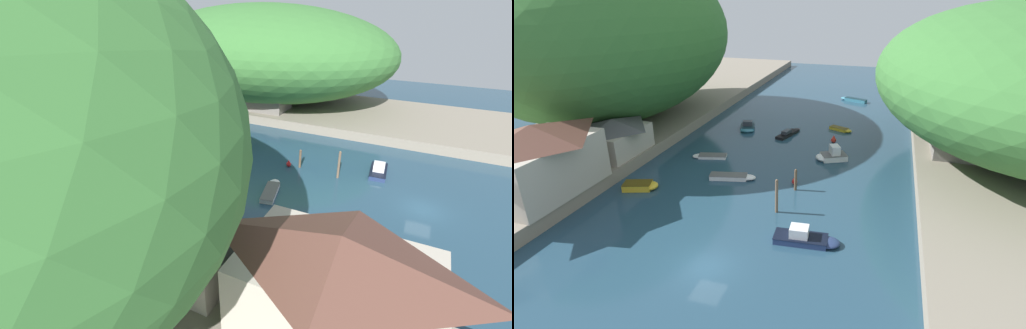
% 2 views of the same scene
% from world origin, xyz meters
% --- Properties ---
extents(water_surface, '(130.00, 130.00, 0.00)m').
position_xyz_m(water_surface, '(0.00, 30.00, 0.00)').
color(water_surface, '#234256').
rests_on(water_surface, ground).
extents(left_bank, '(22.00, 120.00, 1.48)m').
position_xyz_m(left_bank, '(-26.82, 30.00, 0.74)').
color(left_bank, gray).
rests_on(left_bank, ground).
extents(right_bank, '(22.00, 120.00, 1.48)m').
position_xyz_m(right_bank, '(26.82, 30.00, 0.74)').
color(right_bank, gray).
rests_on(right_bank, ground).
extents(hillside_left, '(31.93, 44.71, 24.15)m').
position_xyz_m(hillside_left, '(-27.92, 28.88, 13.56)').
color(hillside_left, '#387033').
rests_on(hillside_left, left_bank).
extents(waterfront_building, '(7.80, 11.72, 6.84)m').
position_xyz_m(waterfront_building, '(-19.23, 4.37, 5.00)').
color(waterfront_building, '#B2A899').
rests_on(waterfront_building, left_bank).
extents(boathouse_shed, '(6.38, 8.27, 4.26)m').
position_xyz_m(boathouse_shed, '(-19.06, 15.26, 3.68)').
color(boathouse_shed, '#B2A899').
rests_on(boathouse_shed, left_bank).
extents(right_bank_cottage, '(6.27, 8.48, 5.82)m').
position_xyz_m(right_bank_cottage, '(20.58, 27.64, 4.49)').
color(right_bank_cottage, slate).
rests_on(right_bank_cottage, right_bank).
extents(boat_near_quay, '(2.86, 5.87, 0.88)m').
position_xyz_m(boat_near_quay, '(-1.56, 31.88, 0.27)').
color(boat_near_quay, black).
rests_on(boat_near_quay, water_surface).
extents(boat_yellow_tender, '(4.59, 2.46, 0.38)m').
position_xyz_m(boat_yellow_tender, '(-9.22, 20.34, 0.19)').
color(boat_yellow_tender, white).
rests_on(boat_yellow_tender, water_surface).
extents(boat_white_cruiser, '(3.04, 4.09, 1.24)m').
position_xyz_m(boat_white_cruiser, '(-8.25, 32.29, 0.38)').
color(boat_white_cruiser, teal).
rests_on(boat_white_cruiser, water_surface).
extents(boat_mid_channel, '(4.38, 3.60, 1.84)m').
position_xyz_m(boat_mid_channel, '(5.86, 24.19, 0.55)').
color(boat_mid_channel, white).
rests_on(boat_mid_channel, water_surface).
extents(boat_small_dinghy, '(5.74, 2.28, 1.45)m').
position_xyz_m(boat_small_dinghy, '(6.73, 5.44, 0.43)').
color(boat_small_dinghy, navy).
rests_on(boat_small_dinghy, water_surface).
extents(boat_cabin_cruiser, '(4.01, 2.81, 0.72)m').
position_xyz_m(boat_cabin_cruiser, '(-12.31, 10.15, 0.36)').
color(boat_cabin_cruiser, gold).
rests_on(boat_cabin_cruiser, water_surface).
extents(boat_moored_right, '(5.38, 2.96, 0.62)m').
position_xyz_m(boat_moored_right, '(5.33, 54.61, 0.31)').
color(boat_moored_right, teal).
rests_on(boat_moored_right, water_surface).
extents(boat_open_rowboat, '(5.39, 2.47, 0.53)m').
position_xyz_m(boat_open_rowboat, '(-3.75, 15.32, 0.26)').
color(boat_open_rowboat, white).
rests_on(boat_open_rowboat, water_surface).
extents(boat_far_right_bank, '(3.75, 2.55, 0.46)m').
position_xyz_m(boat_far_right_bank, '(5.64, 35.99, 0.23)').
color(boat_far_right_bank, gold).
rests_on(boat_far_right_bank, water_surface).
extents(mooring_post_second, '(0.29, 0.29, 3.50)m').
position_xyz_m(mooring_post_second, '(2.90, 9.59, 1.76)').
color(mooring_post_second, brown).
rests_on(mooring_post_second, water_surface).
extents(mooring_post_middle, '(0.30, 0.30, 2.45)m').
position_xyz_m(mooring_post_middle, '(3.54, 14.66, 1.23)').
color(mooring_post_middle, brown).
rests_on(mooring_post_middle, water_surface).
extents(channel_buoy_near, '(0.74, 0.74, 1.11)m').
position_xyz_m(channel_buoy_near, '(5.26, 30.43, 0.43)').
color(channel_buoy_near, red).
rests_on(channel_buoy_near, water_surface).
extents(channel_buoy_far, '(0.62, 0.62, 0.93)m').
position_xyz_m(channel_buoy_far, '(3.12, 16.02, 0.36)').
color(channel_buoy_far, red).
rests_on(channel_buoy_far, water_surface).
extents(person_on_quay, '(0.35, 0.43, 1.69)m').
position_xyz_m(person_on_quay, '(-16.47, 15.15, 2.46)').
color(person_on_quay, '#282D3D').
rests_on(person_on_quay, left_bank).
extents(person_by_boathouse, '(0.32, 0.43, 1.69)m').
position_xyz_m(person_by_boathouse, '(-18.04, 17.49, 2.46)').
color(person_by_boathouse, '#282D3D').
rests_on(person_by_boathouse, left_bank).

